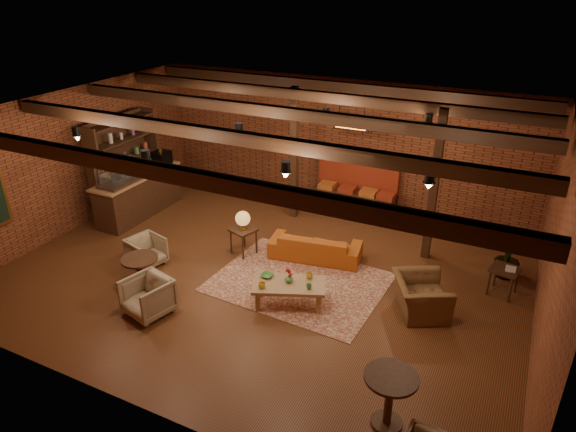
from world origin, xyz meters
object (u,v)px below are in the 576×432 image
at_px(coffee_table, 288,286).
at_px(side_table_lamp, 243,222).
at_px(round_table_left, 141,269).
at_px(sofa, 315,246).
at_px(armchair_a, 146,250).
at_px(round_table_right, 390,392).
at_px(armchair_b, 148,295).
at_px(side_table_book, 505,270).
at_px(armchair_right, 421,291).
at_px(plant_tall, 516,218).

relative_size(coffee_table, side_table_lamp, 1.45).
distance_m(side_table_lamp, round_table_left, 2.33).
bearing_deg(side_table_lamp, sofa, 19.11).
relative_size(coffee_table, armchair_a, 2.16).
bearing_deg(round_table_right, armchair_b, 172.83).
height_order(side_table_book, round_table_right, round_table_right).
xyz_separation_m(armchair_right, round_table_right, (0.19, -2.72, 0.12)).
height_order(armchair_a, plant_tall, plant_tall).
bearing_deg(sofa, side_table_book, 175.36).
relative_size(sofa, plant_tall, 0.74).
bearing_deg(side_table_book, round_table_left, -154.83).
relative_size(round_table_left, side_table_book, 1.23).
bearing_deg(sofa, round_table_left, 37.08).
bearing_deg(side_table_lamp, coffee_table, -37.08).
xyz_separation_m(sofa, armchair_b, (-1.88, -3.10, 0.10)).
bearing_deg(round_table_left, plant_tall, 30.17).
xyz_separation_m(coffee_table, armchair_b, (-2.11, -1.33, -0.02)).
bearing_deg(side_table_book, sofa, -175.27).
bearing_deg(round_table_right, plant_tall, 77.15).
distance_m(round_table_left, side_table_book, 6.80).
bearing_deg(sofa, round_table_right, 116.25).
bearing_deg(armchair_right, side_table_lamp, 55.85).
relative_size(armchair_b, round_table_right, 0.91).
height_order(sofa, armchair_a, armchair_a).
bearing_deg(round_table_right, round_table_left, 167.95).
bearing_deg(armchair_b, coffee_table, 46.98).
xyz_separation_m(sofa, side_table_book, (3.70, 0.31, 0.23)).
xyz_separation_m(armchair_a, armchair_right, (5.47, 0.83, 0.11)).
bearing_deg(plant_tall, armchair_right, -122.95).
distance_m(coffee_table, plant_tall, 4.53).
xyz_separation_m(armchair_a, side_table_book, (6.73, 2.09, 0.17)).
bearing_deg(armchair_a, armchair_b, -124.05).
bearing_deg(round_table_right, side_table_lamp, 142.22).
distance_m(armchair_a, armchair_b, 1.75).
distance_m(side_table_book, round_table_right, 4.12).
height_order(sofa, armchair_right, armchair_right).
distance_m(coffee_table, side_table_lamp, 2.14).
relative_size(sofa, armchair_right, 1.89).
bearing_deg(round_table_left, side_table_lamp, 64.30).
bearing_deg(armchair_b, sofa, 73.58).
bearing_deg(armchair_right, sofa, 41.09).
bearing_deg(coffee_table, armchair_a, -179.91).
height_order(round_table_left, side_table_book, round_table_left).
bearing_deg(side_table_lamp, round_table_right, -37.78).
xyz_separation_m(side_table_lamp, armchair_a, (-1.57, -1.28, -0.42)).
distance_m(coffee_table, side_table_book, 4.05).
xyz_separation_m(round_table_left, round_table_right, (5.09, -1.09, 0.08)).
distance_m(sofa, armchair_right, 2.62).
bearing_deg(sofa, armchair_b, 49.45).
bearing_deg(sofa, coffee_table, 87.94).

